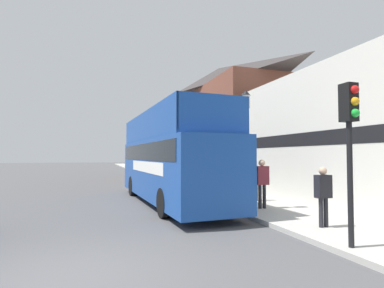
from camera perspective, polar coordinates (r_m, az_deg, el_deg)
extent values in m
plane|color=#4C4C4F|center=(26.79, -19.01, -6.69)|extent=(144.00, 144.00, 0.00)
cube|color=#ADAAA3|center=(24.68, -2.70, -7.03)|extent=(3.16, 108.00, 0.14)
cube|color=silver|center=(14.91, 30.30, 0.88)|extent=(6.00, 11.25, 5.73)
cube|color=black|center=(12.84, 21.55, 0.90)|extent=(0.12, 10.69, 0.55)
cube|color=brown|center=(28.15, 5.19, 1.29)|extent=(6.00, 18.28, 7.72)
pyramid|color=#383333|center=(28.95, 5.16, 11.63)|extent=(6.00, 18.28, 2.69)
cube|color=#19479E|center=(13.55, -4.27, -4.75)|extent=(2.96, 10.38, 2.51)
cube|color=white|center=(13.06, -3.62, -4.29)|extent=(2.75, 5.76, 0.45)
cube|color=black|center=(13.54, -4.26, -1.54)|extent=(2.95, 9.56, 0.70)
cube|color=#19479E|center=(13.56, -4.26, 0.78)|extent=(2.92, 9.56, 0.10)
cube|color=#19479E|center=(13.31, -9.17, 3.53)|extent=(0.54, 9.44, 1.14)
cube|color=#19479E|center=(13.99, 0.43, 3.22)|extent=(0.54, 9.44, 1.14)
cube|color=#19479E|center=(9.25, 4.23, 6.05)|extent=(2.45, 0.19, 1.14)
cube|color=#19479E|center=(17.46, -8.05, 2.15)|extent=(2.52, 1.56, 1.14)
cylinder|color=black|center=(16.47, -11.24, -7.85)|extent=(0.33, 1.04, 1.02)
cylinder|color=black|center=(16.98, -3.81, -7.71)|extent=(0.33, 1.04, 1.02)
cylinder|color=black|center=(10.50, -5.38, -11.11)|extent=(0.33, 1.04, 1.02)
cylinder|color=black|center=(11.29, 5.65, -10.48)|extent=(0.33, 1.04, 1.02)
cube|color=silver|center=(21.81, -8.10, -6.47)|extent=(1.98, 4.27, 0.69)
cube|color=black|center=(21.65, -8.02, -4.81)|extent=(1.69, 2.07, 0.58)
cylinder|color=black|center=(22.95, -10.87, -6.76)|extent=(0.22, 0.62, 0.61)
cylinder|color=black|center=(23.28, -6.72, -6.72)|extent=(0.22, 0.62, 0.61)
cylinder|color=black|center=(20.38, -9.69, -7.35)|extent=(0.22, 0.62, 0.61)
cylinder|color=black|center=(20.75, -5.04, -7.28)|extent=(0.22, 0.62, 0.61)
cylinder|color=#232328|center=(9.27, 23.36, -11.92)|extent=(0.12, 0.12, 0.81)
cylinder|color=#232328|center=(9.38, 24.15, -11.79)|extent=(0.12, 0.12, 0.81)
cube|color=black|center=(9.23, 23.69, -7.41)|extent=(0.44, 0.24, 0.64)
sphere|color=tan|center=(9.20, 23.64, -4.73)|extent=(0.22, 0.22, 0.22)
cylinder|color=#232328|center=(11.75, 12.82, -9.75)|extent=(0.13, 0.13, 0.89)
cylinder|color=#232328|center=(11.84, 13.60, -9.68)|extent=(0.13, 0.13, 0.89)
cube|color=maroon|center=(11.72, 13.18, -5.85)|extent=(0.48, 0.27, 0.71)
sphere|color=tan|center=(11.70, 13.16, -3.52)|extent=(0.24, 0.24, 0.24)
cylinder|color=#232328|center=(13.63, 11.58, -8.91)|extent=(0.12, 0.12, 0.80)
cylinder|color=#232328|center=(13.71, 12.19, -8.86)|extent=(0.12, 0.12, 0.80)
cube|color=#4C3D33|center=(13.60, 11.86, -5.89)|extent=(0.43, 0.24, 0.63)
sphere|color=tan|center=(13.58, 11.85, -4.10)|extent=(0.22, 0.22, 0.22)
cylinder|color=black|center=(7.46, 27.90, -6.76)|extent=(0.12, 0.12, 2.74)
cube|color=black|center=(7.53, 27.65, 6.99)|extent=(0.28, 0.31, 0.85)
sphere|color=red|center=(7.46, 28.55, 9.08)|extent=(0.19, 0.19, 0.19)
sphere|color=orange|center=(7.41, 28.59, 7.15)|extent=(0.19, 0.19, 0.19)
sphere|color=green|center=(7.38, 28.63, 5.19)|extent=(0.19, 0.19, 0.19)
cylinder|color=black|center=(11.44, 10.31, -2.61)|extent=(0.13, 0.13, 3.82)
cylinder|color=silver|center=(11.62, 10.24, 7.98)|extent=(0.32, 0.32, 0.45)
cone|color=black|center=(11.68, 10.23, 9.59)|extent=(0.35, 0.35, 0.22)
cylinder|color=black|center=(18.20, -0.71, -2.28)|extent=(0.13, 0.13, 3.96)
cylinder|color=silver|center=(18.33, -0.70, 4.63)|extent=(0.32, 0.32, 0.45)
cone|color=black|center=(18.38, -0.70, 5.67)|extent=(0.35, 0.35, 0.22)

